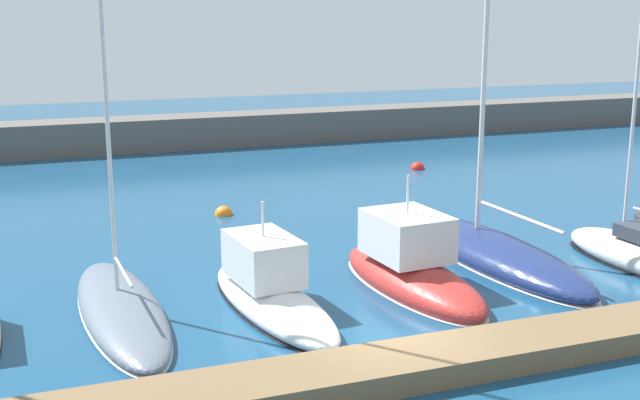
{
  "coord_description": "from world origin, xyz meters",
  "views": [
    {
      "loc": [
        -8.43,
        -16.89,
        8.29
      ],
      "look_at": [
        0.48,
        6.63,
        2.4
      ],
      "focal_mm": 46.13,
      "sensor_mm": 36.0,
      "label": 1
    }
  ],
  "objects": [
    {
      "name": "motorboat_white_fourth",
      "position": [
        -1.98,
        4.11,
        0.53
      ],
      "size": [
        2.74,
        7.48,
        3.29
      ],
      "rotation": [
        0.0,
        0.0,
        1.67
      ],
      "color": "white",
      "rests_on": "ground_plane"
    },
    {
      "name": "mooring_buoy_orange",
      "position": [
        -0.54,
        15.14,
        0.0
      ],
      "size": [
        0.74,
        0.74,
        0.74
      ],
      "primitive_type": "sphere",
      "color": "orange",
      "rests_on": "ground_plane"
    },
    {
      "name": "dock_pier",
      "position": [
        0.0,
        -1.25,
        0.29
      ],
      "size": [
        36.05,
        1.86,
        0.58
      ],
      "primitive_type": "cube",
      "color": "brown",
      "rests_on": "ground_plane"
    },
    {
      "name": "breakwater_seawall",
      "position": [
        0.0,
        32.33,
        0.97
      ],
      "size": [
        108.0,
        2.78,
        1.93
      ],
      "primitive_type": "cube",
      "color": "#5B5651",
      "rests_on": "ground_plane"
    },
    {
      "name": "sailboat_slate_third",
      "position": [
        -6.0,
        5.09,
        0.25
      ],
      "size": [
        2.38,
        8.93,
        17.0
      ],
      "rotation": [
        0.0,
        0.0,
        1.6
      ],
      "color": "slate",
      "rests_on": "ground_plane"
    },
    {
      "name": "ground_plane",
      "position": [
        0.0,
        0.0,
        0.0
      ],
      "size": [
        120.0,
        120.0,
        0.0
      ],
      "primitive_type": "plane",
      "color": "navy"
    },
    {
      "name": "motorboat_red_fifth",
      "position": [
        2.55,
        4.35,
        0.57
      ],
      "size": [
        2.91,
        7.22,
        3.85
      ],
      "rotation": [
        0.0,
        0.0,
        1.65
      ],
      "color": "#B72D28",
      "rests_on": "ground_plane"
    },
    {
      "name": "sailboat_navy_sixth",
      "position": [
        6.4,
        5.8,
        0.32
      ],
      "size": [
        3.01,
        10.21,
        16.25
      ],
      "rotation": [
        0.0,
        0.0,
        1.6
      ],
      "color": "navy",
      "rests_on": "ground_plane"
    },
    {
      "name": "mooring_buoy_red",
      "position": [
        11.46,
        21.11,
        0.0
      ],
      "size": [
        0.77,
        0.77,
        0.77
      ],
      "primitive_type": "sphere",
      "color": "red",
      "rests_on": "ground_plane"
    }
  ]
}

